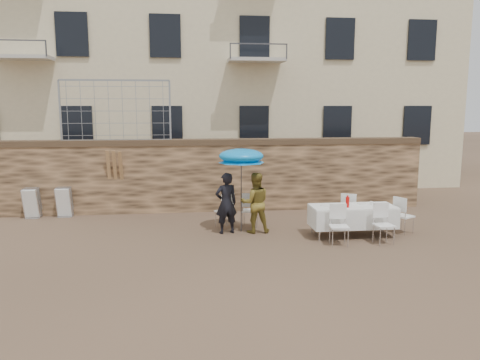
{
  "coord_description": "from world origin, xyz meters",
  "views": [
    {
      "loc": [
        -0.95,
        -9.39,
        3.27
      ],
      "look_at": [
        0.4,
        2.2,
        1.4
      ],
      "focal_mm": 35.0,
      "sensor_mm": 36.0,
      "label": 1
    }
  ],
  "objects": [
    {
      "name": "banquet_table",
      "position": [
        3.2,
        1.67,
        0.73
      ],
      "size": [
        2.1,
        0.85,
        0.78
      ],
      "color": "silver",
      "rests_on": "ground"
    },
    {
      "name": "stone_wall",
      "position": [
        0.0,
        5.0,
        1.1
      ],
      "size": [
        13.0,
        0.5,
        2.2
      ],
      "primitive_type": "cube",
      "color": "brown",
      "rests_on": "ground"
    },
    {
      "name": "wood_planks",
      "position": [
        -2.93,
        4.79,
        1.0
      ],
      "size": [
        0.7,
        0.2,
        2.0
      ],
      "primitive_type": null,
      "color": "#A37749",
      "rests_on": "ground"
    },
    {
      "name": "soda_bottle",
      "position": [
        3.0,
        1.52,
        0.91
      ],
      "size": [
        0.09,
        0.09,
        0.26
      ],
      "primitive_type": "cylinder",
      "color": "red",
      "rests_on": "banquet_table"
    },
    {
      "name": "ground",
      "position": [
        0.0,
        0.0,
        0.0
      ],
      "size": [
        80.0,
        80.0,
        0.0
      ],
      "primitive_type": "plane",
      "color": "brown",
      "rests_on": "ground"
    },
    {
      "name": "chain_link_fence",
      "position": [
        -3.0,
        5.0,
        3.1
      ],
      "size": [
        3.2,
        0.06,
        1.8
      ],
      "primitive_type": null,
      "color": "gray",
      "rests_on": "stone_wall"
    },
    {
      "name": "table_chair_front_right",
      "position": [
        3.7,
        0.92,
        0.48
      ],
      "size": [
        0.52,
        0.52,
        0.96
      ],
      "primitive_type": null,
      "rotation": [
        0.0,
        0.0,
        0.09
      ],
      "color": "white",
      "rests_on": "ground"
    },
    {
      "name": "chair_stack_right",
      "position": [
        -4.53,
        4.72,
        0.46
      ],
      "size": [
        0.46,
        0.4,
        0.92
      ],
      "primitive_type": null,
      "color": "white",
      "rests_on": "ground"
    },
    {
      "name": "table_chair_side",
      "position": [
        4.6,
        1.77,
        0.48
      ],
      "size": [
        0.65,
        0.65,
        0.96
      ],
      "primitive_type": null,
      "rotation": [
        0.0,
        0.0,
        2.04
      ],
      "color": "white",
      "rests_on": "ground"
    },
    {
      "name": "apartment_building",
      "position": [
        0.0,
        12.0,
        7.5
      ],
      "size": [
        20.0,
        8.0,
        15.0
      ],
      "primitive_type": "cube",
      "color": "beige",
      "rests_on": "ground"
    },
    {
      "name": "table_chair_front_left",
      "position": [
        2.6,
        0.92,
        0.48
      ],
      "size": [
        0.53,
        0.53,
        0.96
      ],
      "primitive_type": null,
      "rotation": [
        0.0,
        0.0,
        -0.11
      ],
      "color": "white",
      "rests_on": "ground"
    },
    {
      "name": "man_suit",
      "position": [
        0.05,
        2.29,
        0.79
      ],
      "size": [
        0.65,
        0.5,
        1.58
      ],
      "primitive_type": "imported",
      "rotation": [
        0.0,
        0.0,
        3.37
      ],
      "color": "black",
      "rests_on": "ground"
    },
    {
      "name": "table_chair_back",
      "position": [
        3.4,
        2.47,
        0.48
      ],
      "size": [
        0.65,
        0.65,
        0.96
      ],
      "primitive_type": null,
      "rotation": [
        0.0,
        0.0,
        2.63
      ],
      "color": "white",
      "rests_on": "ground"
    },
    {
      "name": "woman_dress",
      "position": [
        0.8,
        2.29,
        0.78
      ],
      "size": [
        0.77,
        0.61,
        1.57
      ],
      "primitive_type": "imported",
      "rotation": [
        0.0,
        0.0,
        3.16
      ],
      "color": "#A58A32",
      "rests_on": "ground"
    },
    {
      "name": "couple_chair_left",
      "position": [
        0.05,
        2.84,
        0.48
      ],
      "size": [
        0.65,
        0.65,
        0.96
      ],
      "primitive_type": null,
      "rotation": [
        0.0,
        0.0,
        3.61
      ],
      "color": "white",
      "rests_on": "ground"
    },
    {
      "name": "umbrella",
      "position": [
        0.45,
        2.39,
        1.93
      ],
      "size": [
        1.2,
        1.2,
        2.04
      ],
      "color": "#3F3F44",
      "rests_on": "ground"
    },
    {
      "name": "chair_stack_left",
      "position": [
        -5.43,
        4.72,
        0.46
      ],
      "size": [
        0.46,
        0.47,
        0.92
      ],
      "primitive_type": null,
      "color": "white",
      "rests_on": "ground"
    },
    {
      "name": "couple_chair_right",
      "position": [
        0.75,
        2.84,
        0.48
      ],
      "size": [
        0.59,
        0.59,
        0.96
      ],
      "primitive_type": null,
      "rotation": [
        0.0,
        0.0,
        2.88
      ],
      "color": "white",
      "rests_on": "ground"
    }
  ]
}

